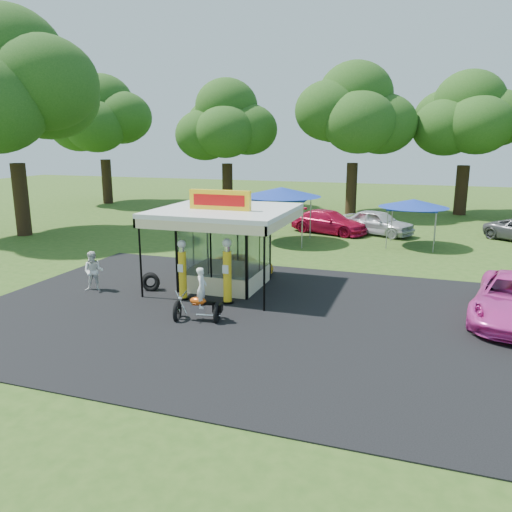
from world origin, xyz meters
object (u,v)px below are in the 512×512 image
at_px(gas_pump_right, 227,273).
at_px(tent_east, 414,204).
at_px(gas_station_kiosk, 225,246).
at_px(gas_pump_left, 183,271).
at_px(bg_car_b, 329,222).
at_px(motorcycle, 200,300).
at_px(kiosk_car, 243,264).
at_px(bg_car_c, 378,222).
at_px(tent_west, 281,192).
at_px(bg_car_a, 218,216).
at_px(spectator_west, 94,271).

distance_m(gas_pump_right, tent_east, 14.87).
bearing_deg(gas_station_kiosk, gas_pump_right, -66.08).
distance_m(gas_pump_left, bg_car_b, 16.37).
bearing_deg(motorcycle, kiosk_car, 84.63).
relative_size(bg_car_c, tent_west, 0.99).
bearing_deg(bg_car_a, gas_pump_left, -174.92).
bearing_deg(bg_car_c, gas_station_kiosk, -174.75).
xyz_separation_m(gas_pump_right, motorcycle, (-0.18, -2.06, -0.45)).
bearing_deg(motorcycle, bg_car_b, 74.46).
relative_size(motorcycle, bg_car_c, 0.42).
relative_size(kiosk_car, spectator_west, 1.67).
bearing_deg(tent_east, bg_car_c, 125.45).
distance_m(bg_car_b, tent_west, 5.00).
relative_size(gas_pump_right, motorcycle, 1.28).
relative_size(bg_car_a, bg_car_b, 0.88).
distance_m(motorcycle, kiosk_car, 6.44).
xyz_separation_m(gas_pump_left, bg_car_a, (-5.38, 16.16, -0.38)).
relative_size(gas_station_kiosk, gas_pump_left, 2.25).
xyz_separation_m(spectator_west, bg_car_b, (6.74, 16.29, -0.08)).
height_order(gas_pump_right, kiosk_car, gas_pump_right).
xyz_separation_m(gas_pump_left, kiosk_car, (0.90, 4.43, -0.67)).
bearing_deg(bg_car_a, bg_car_c, -100.78).
distance_m(gas_pump_right, spectator_west, 5.87).
bearing_deg(bg_car_a, kiosk_car, -165.18).
xyz_separation_m(gas_pump_left, bg_car_b, (2.72, 16.14, -0.38)).
distance_m(motorcycle, bg_car_a, 19.44).
relative_size(bg_car_a, tent_west, 0.97).
bearing_deg(gas_pump_left, bg_car_a, 108.42).
bearing_deg(bg_car_b, motorcycle, -165.17).
bearing_deg(bg_car_b, kiosk_car, -170.67).
relative_size(gas_pump_left, gas_pump_right, 0.94).
relative_size(gas_pump_right, bg_car_a, 0.55).
xyz_separation_m(gas_station_kiosk, motorcycle, (0.76, -4.18, -1.01)).
bearing_deg(kiosk_car, motorcycle, -173.20).
relative_size(spectator_west, bg_car_a, 0.36).
relative_size(gas_station_kiosk, bg_car_b, 1.02).
distance_m(motorcycle, bg_car_c, 19.10).
height_order(motorcycle, tent_west, tent_west).
bearing_deg(gas_pump_right, tent_east, 64.89).
distance_m(gas_station_kiosk, bg_car_b, 14.07).
xyz_separation_m(spectator_west, bg_car_c, (9.90, 16.82, -0.03)).
xyz_separation_m(gas_station_kiosk, tent_west, (-0.43, 10.09, 1.26)).
relative_size(kiosk_car, bg_car_b, 0.53).
relative_size(spectator_west, tent_west, 0.35).
height_order(gas_pump_right, spectator_west, gas_pump_right).
distance_m(gas_pump_right, kiosk_car, 4.49).
height_order(kiosk_car, tent_west, tent_west).
height_order(bg_car_b, tent_west, tent_west).
distance_m(gas_pump_left, tent_east, 15.83).
distance_m(kiosk_car, bg_car_c, 13.22).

